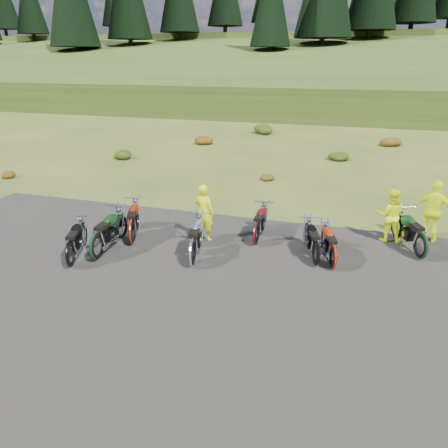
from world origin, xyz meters
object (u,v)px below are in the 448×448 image
(motorcycle_0, at_px, (72,267))
(motorcycle_3, at_px, (193,266))
(person_middle, at_px, (204,213))
(motorcycle_7, at_px, (418,259))

(motorcycle_0, height_order, motorcycle_3, motorcycle_3)
(motorcycle_0, distance_m, motorcycle_3, 3.29)
(motorcycle_3, distance_m, person_middle, 2.05)
(motorcycle_3, bearing_deg, person_middle, -2.72)
(motorcycle_0, distance_m, motorcycle_7, 9.69)
(motorcycle_0, bearing_deg, motorcycle_3, -91.95)
(motorcycle_7, height_order, person_middle, person_middle)
(motorcycle_3, height_order, motorcycle_7, motorcycle_7)
(motorcycle_7, bearing_deg, motorcycle_3, 89.34)
(motorcycle_7, distance_m, person_middle, 6.35)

